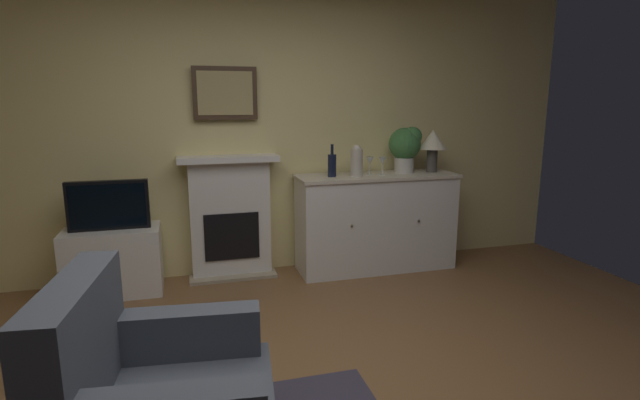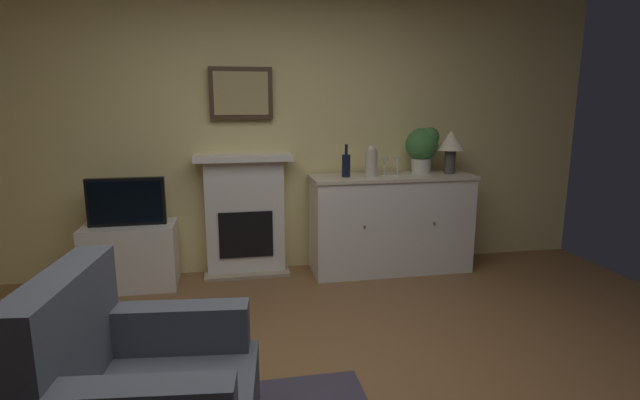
{
  "view_description": "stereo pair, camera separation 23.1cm",
  "coord_description": "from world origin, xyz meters",
  "views": [
    {
      "loc": [
        -0.6,
        -2.08,
        1.57
      ],
      "look_at": [
        0.15,
        0.59,
        1.0
      ],
      "focal_mm": 27.13,
      "sensor_mm": 36.0,
      "label": 1
    },
    {
      "loc": [
        -0.38,
        -2.13,
        1.57
      ],
      "look_at": [
        0.15,
        0.59,
        1.0
      ],
      "focal_mm": 27.13,
      "sensor_mm": 36.0,
      "label": 2
    }
  ],
  "objects": [
    {
      "name": "sideboard_cabinet",
      "position": [
        1.1,
        2.02,
        0.45
      ],
      "size": [
        1.5,
        0.49,
        0.91
      ],
      "color": "white",
      "rests_on": "ground_plane"
    },
    {
      "name": "wine_bottle",
      "position": [
        0.66,
        2.0,
        1.01
      ],
      "size": [
        0.08,
        0.08,
        0.29
      ],
      "color": "black",
      "rests_on": "sideboard_cabinet"
    },
    {
      "name": "wall_rear",
      "position": [
        0.0,
        2.32,
        1.41
      ],
      "size": [
        6.3,
        0.06,
        2.82
      ],
      "primitive_type": "cube",
      "color": "#EAD68C",
      "rests_on": "ground_plane"
    },
    {
      "name": "armchair",
      "position": [
        -0.76,
        -0.26,
        0.38
      ],
      "size": [
        0.89,
        0.86,
        0.92
      ],
      "color": "#474C56",
      "rests_on": "ground_plane"
    },
    {
      "name": "table_lamp",
      "position": [
        1.66,
        2.02,
        1.18
      ],
      "size": [
        0.26,
        0.26,
        0.4
      ],
      "color": "#4C4742",
      "rests_on": "sideboard_cabinet"
    },
    {
      "name": "vase_decorative",
      "position": [
        0.88,
        1.97,
        1.04
      ],
      "size": [
        0.11,
        0.11,
        0.28
      ],
      "color": "beige",
      "rests_on": "sideboard_cabinet"
    },
    {
      "name": "tv_set",
      "position": [
        -1.21,
        2.01,
        0.75
      ],
      "size": [
        0.62,
        0.07,
        0.4
      ],
      "color": "black",
      "rests_on": "tv_cabinet"
    },
    {
      "name": "fireplace_unit",
      "position": [
        -0.23,
        2.2,
        0.55
      ],
      "size": [
        0.87,
        0.3,
        1.1
      ],
      "color": "white",
      "rests_on": "ground_plane"
    },
    {
      "name": "tv_cabinet",
      "position": [
        -1.21,
        2.03,
        0.28
      ],
      "size": [
        0.75,
        0.42,
        0.55
      ],
      "color": "white",
      "rests_on": "ground_plane"
    },
    {
      "name": "wine_glass_center",
      "position": [
        1.14,
        1.99,
        1.03
      ],
      "size": [
        0.07,
        0.07,
        0.16
      ],
      "color": "silver",
      "rests_on": "sideboard_cabinet"
    },
    {
      "name": "potted_plant_small",
      "position": [
        1.41,
        2.06,
        1.16
      ],
      "size": [
        0.3,
        0.3,
        0.43
      ],
      "color": "beige",
      "rests_on": "sideboard_cabinet"
    },
    {
      "name": "wine_glass_left",
      "position": [
        1.03,
        2.02,
        1.03
      ],
      "size": [
        0.07,
        0.07,
        0.16
      ],
      "color": "silver",
      "rests_on": "sideboard_cabinet"
    },
    {
      "name": "framed_picture",
      "position": [
        -0.23,
        2.24,
        1.63
      ],
      "size": [
        0.55,
        0.04,
        0.45
      ],
      "color": "#473323"
    }
  ]
}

